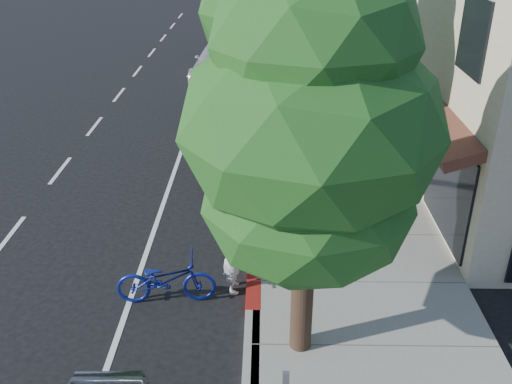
{
  "coord_description": "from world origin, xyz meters",
  "views": [
    {
      "loc": [
        0.21,
        -10.18,
        7.45
      ],
      "look_at": [
        0.02,
        1.91,
        1.35
      ],
      "focal_mm": 40.0,
      "sensor_mm": 36.0,
      "label": 1
    }
  ],
  "objects_px": {
    "silver_suv": "(244,126)",
    "pedestrian": "(386,133)",
    "street_tree_0": "(310,133)",
    "dark_suv_far": "(240,40)",
    "street_tree_2": "(285,14)",
    "dark_sedan": "(221,91)",
    "bicycle": "(166,279)",
    "white_pickup": "(221,61)",
    "street_tree_1": "(294,14)",
    "cyclist": "(233,255)"
  },
  "relations": [
    {
      "from": "silver_suv",
      "to": "pedestrian",
      "type": "distance_m",
      "value": 4.75
    },
    {
      "from": "street_tree_0",
      "to": "dark_suv_far",
      "type": "relative_size",
      "value": 1.46
    },
    {
      "from": "dark_sedan",
      "to": "dark_suv_far",
      "type": "relative_size",
      "value": 0.96
    },
    {
      "from": "cyclist",
      "to": "bicycle",
      "type": "height_order",
      "value": "cyclist"
    },
    {
      "from": "bicycle",
      "to": "white_pickup",
      "type": "relative_size",
      "value": 0.36
    },
    {
      "from": "street_tree_1",
      "to": "dark_suv_far",
      "type": "bearing_deg",
      "value": 96.82
    },
    {
      "from": "cyclist",
      "to": "street_tree_0",
      "type": "bearing_deg",
      "value": -149.66
    },
    {
      "from": "street_tree_0",
      "to": "street_tree_2",
      "type": "relative_size",
      "value": 1.03
    },
    {
      "from": "dark_suv_far",
      "to": "pedestrian",
      "type": "relative_size",
      "value": 2.5
    },
    {
      "from": "street_tree_1",
      "to": "street_tree_2",
      "type": "bearing_deg",
      "value": 90.0
    },
    {
      "from": "silver_suv",
      "to": "dark_sedan",
      "type": "relative_size",
      "value": 1.23
    },
    {
      "from": "silver_suv",
      "to": "dark_sedan",
      "type": "xyz_separation_m",
      "value": [
        -1.05,
        4.11,
        -0.03
      ]
    },
    {
      "from": "street_tree_0",
      "to": "street_tree_1",
      "type": "relative_size",
      "value": 0.85
    },
    {
      "from": "street_tree_2",
      "to": "bicycle",
      "type": "xyz_separation_m",
      "value": [
        -2.7,
        -10.53,
        -3.59
      ]
    },
    {
      "from": "bicycle",
      "to": "white_pickup",
      "type": "xyz_separation_m",
      "value": [
        -0.06,
        17.28,
        0.28
      ]
    },
    {
      "from": "cyclist",
      "to": "pedestrian",
      "type": "bearing_deg",
      "value": -38.48
    },
    {
      "from": "street_tree_1",
      "to": "pedestrian",
      "type": "xyz_separation_m",
      "value": [
        3.1,
        2.53,
        -4.01
      ]
    },
    {
      "from": "bicycle",
      "to": "dark_sedan",
      "type": "xyz_separation_m",
      "value": [
        0.25,
        12.63,
        0.21
      ]
    },
    {
      "from": "street_tree_0",
      "to": "white_pickup",
      "type": "xyz_separation_m",
      "value": [
        -2.76,
        18.75,
        -3.51
      ]
    },
    {
      "from": "white_pickup",
      "to": "pedestrian",
      "type": "distance_m",
      "value": 11.79
    },
    {
      "from": "silver_suv",
      "to": "pedestrian",
      "type": "relative_size",
      "value": 2.96
    },
    {
      "from": "bicycle",
      "to": "pedestrian",
      "type": "height_order",
      "value": "pedestrian"
    },
    {
      "from": "street_tree_2",
      "to": "dark_suv_far",
      "type": "height_order",
      "value": "street_tree_2"
    },
    {
      "from": "street_tree_2",
      "to": "pedestrian",
      "type": "relative_size",
      "value": 3.55
    },
    {
      "from": "cyclist",
      "to": "white_pickup",
      "type": "bearing_deg",
      "value": 0.19
    },
    {
      "from": "street_tree_2",
      "to": "cyclist",
      "type": "height_order",
      "value": "street_tree_2"
    },
    {
      "from": "cyclist",
      "to": "pedestrian",
      "type": "distance_m",
      "value": 7.97
    },
    {
      "from": "street_tree_1",
      "to": "bicycle",
      "type": "height_order",
      "value": "street_tree_1"
    },
    {
      "from": "bicycle",
      "to": "street_tree_1",
      "type": "bearing_deg",
      "value": -35.12
    },
    {
      "from": "white_pickup",
      "to": "street_tree_0",
      "type": "bearing_deg",
      "value": -75.22
    },
    {
      "from": "street_tree_1",
      "to": "silver_suv",
      "type": "xyz_separation_m",
      "value": [
        -1.4,
        4.0,
        -4.32
      ]
    },
    {
      "from": "dark_suv_far",
      "to": "pedestrian",
      "type": "distance_m",
      "value": 15.85
    },
    {
      "from": "street_tree_0",
      "to": "silver_suv",
      "type": "distance_m",
      "value": 10.7
    },
    {
      "from": "street_tree_1",
      "to": "dark_sedan",
      "type": "xyz_separation_m",
      "value": [
        -2.45,
        8.11,
        -4.35
      ]
    },
    {
      "from": "street_tree_1",
      "to": "cyclist",
      "type": "height_order",
      "value": "street_tree_1"
    },
    {
      "from": "street_tree_2",
      "to": "dark_sedan",
      "type": "xyz_separation_m",
      "value": [
        -2.45,
        2.11,
        -3.37
      ]
    },
    {
      "from": "street_tree_2",
      "to": "white_pickup",
      "type": "height_order",
      "value": "street_tree_2"
    },
    {
      "from": "street_tree_0",
      "to": "dark_suv_far",
      "type": "height_order",
      "value": "street_tree_0"
    },
    {
      "from": "silver_suv",
      "to": "white_pickup",
      "type": "distance_m",
      "value": 8.86
    },
    {
      "from": "street_tree_1",
      "to": "cyclist",
      "type": "relative_size",
      "value": 4.66
    },
    {
      "from": "street_tree_2",
      "to": "dark_suv_far",
      "type": "xyz_separation_m",
      "value": [
        -2.09,
        11.5,
        -3.32
      ]
    },
    {
      "from": "white_pickup",
      "to": "pedestrian",
      "type": "bearing_deg",
      "value": -53.77
    },
    {
      "from": "street_tree_2",
      "to": "bicycle",
      "type": "distance_m",
      "value": 11.44
    },
    {
      "from": "cyclist",
      "to": "silver_suv",
      "type": "xyz_separation_m",
      "value": [
        -0.06,
        8.09,
        -0.09
      ]
    },
    {
      "from": "white_pickup",
      "to": "dark_suv_far",
      "type": "xyz_separation_m",
      "value": [
        0.67,
        4.75,
        -0.01
      ]
    },
    {
      "from": "street_tree_2",
      "to": "silver_suv",
      "type": "bearing_deg",
      "value": -124.99
    },
    {
      "from": "silver_suv",
      "to": "white_pickup",
      "type": "height_order",
      "value": "white_pickup"
    },
    {
      "from": "street_tree_0",
      "to": "dark_suv_far",
      "type": "xyz_separation_m",
      "value": [
        -2.09,
        23.5,
        -3.52
      ]
    },
    {
      "from": "street_tree_0",
      "to": "bicycle",
      "type": "relative_size",
      "value": 3.39
    },
    {
      "from": "bicycle",
      "to": "white_pickup",
      "type": "bearing_deg",
      "value": -4.1
    }
  ]
}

